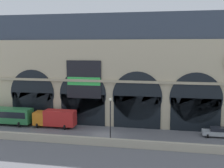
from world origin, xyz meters
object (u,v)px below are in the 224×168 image
box_truck_midwest (55,118)px  bus_west (3,115)px  car_east (217,132)px  street_lamp_quayside (110,115)px

box_truck_midwest → bus_west: bearing=-179.3°
car_east → street_lamp_quayside: 17.62m
box_truck_midwest → car_east: box_truck_midwest is taller
car_east → box_truck_midwest: bearing=179.9°
box_truck_midwest → car_east: 27.30m
box_truck_midwest → street_lamp_quayside: street_lamp_quayside is taller
bus_west → box_truck_midwest: (10.16, 0.13, -0.08)m
bus_west → box_truck_midwest: box_truck_midwest is taller
street_lamp_quayside → car_east: bearing=23.0°
bus_west → street_lamp_quayside: (21.55, -6.67, 2.63)m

